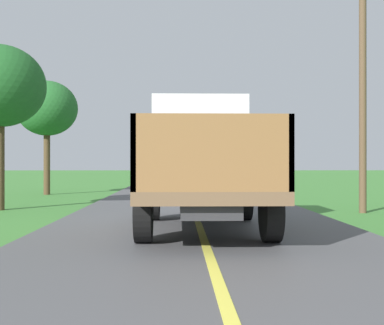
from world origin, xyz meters
name	(u,v)px	position (x,y,z in m)	size (l,w,h in m)	color
banana_truck_near	(200,159)	(0.02, 10.83, 1.48)	(2.38, 5.82, 2.80)	#2D2D30
utility_pole_roadside	(363,82)	(4.70, 14.10, 3.63)	(1.62, 0.20, 6.79)	brown
roadside_tree_near_left	(47,109)	(-6.21, 22.76, 3.77)	(2.68, 2.68, 5.00)	#4C3823
roadside_tree_far_left	(0,87)	(-5.70, 15.25, 3.64)	(2.69, 2.69, 4.88)	#4C3823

